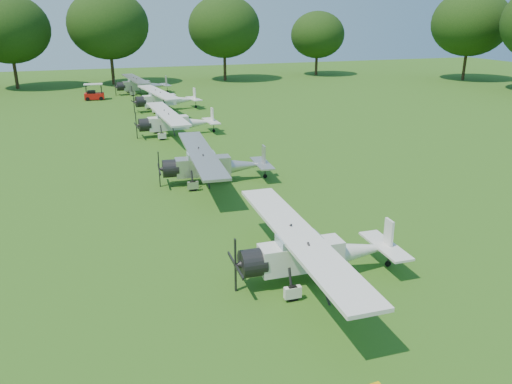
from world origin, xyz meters
TOP-DOWN VIEW (x-y plane):
  - ground at (0.00, 0.00)m, footprint 160.00×160.00m
  - tree_belt at (3.57, 0.16)m, footprint 137.36×130.27m
  - aircraft_3 at (1.51, -3.30)m, footprint 6.64×10.56m
  - aircraft_4 at (0.64, 9.19)m, footprint 6.74×10.74m
  - aircraft_5 at (0.68, 22.17)m, footprint 6.83×10.87m
  - aircraft_6 at (1.64, 33.89)m, footprint 7.04×11.17m
  - aircraft_7 at (0.58, 46.32)m, footprint 6.92×11.00m
  - golf_cart at (-5.18, 43.33)m, footprint 2.29×1.52m

SIDE VIEW (x-z plane):
  - ground at x=0.00m, z-range 0.00..0.00m
  - golf_cart at x=-5.18m, z-range -0.31..1.56m
  - aircraft_3 at x=1.51m, z-range 0.18..2.26m
  - aircraft_4 at x=0.64m, z-range 0.18..2.29m
  - aircraft_5 at x=0.68m, z-range 0.18..2.32m
  - aircraft_7 at x=0.58m, z-range 0.18..2.34m
  - aircraft_6 at x=1.64m, z-range 0.18..2.38m
  - tree_belt at x=3.57m, z-range 0.77..15.29m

